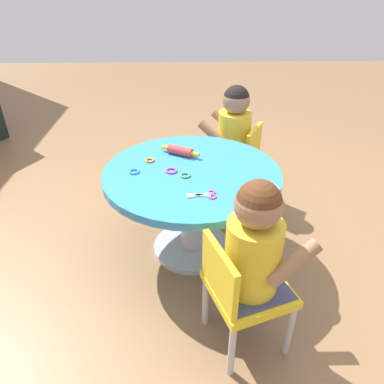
% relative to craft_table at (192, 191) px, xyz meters
% --- Properties ---
extents(ground_plane, '(10.00, 10.00, 0.00)m').
position_rel_craft_table_xyz_m(ground_plane, '(0.00, 0.00, -0.39)').
color(ground_plane, olive).
extents(craft_table, '(0.91, 0.91, 0.51)m').
position_rel_craft_table_xyz_m(craft_table, '(0.00, 0.00, 0.00)').
color(craft_table, silver).
rests_on(craft_table, ground).
extents(child_chair_left, '(0.38, 0.38, 0.54)m').
position_rel_craft_table_xyz_m(child_chair_left, '(-0.61, -0.18, -0.09)').
color(child_chair_left, '#B7B7BC').
rests_on(child_chair_left, ground).
extents(seated_child_left, '(0.37, 0.42, 0.51)m').
position_rel_craft_table_xyz_m(seated_child_left, '(-0.59, -0.22, 0.14)').
color(seated_child_left, '#3F4772').
rests_on(seated_child_left, ground).
extents(child_chair_right, '(0.40, 0.40, 0.54)m').
position_rel_craft_table_xyz_m(child_chair_right, '(0.55, -0.32, -0.09)').
color(child_chair_right, '#B7B7BC').
rests_on(child_chair_right, ground).
extents(seated_child_right, '(0.40, 0.43, 0.51)m').
position_rel_craft_table_xyz_m(seated_child_right, '(0.57, -0.28, 0.14)').
color(seated_child_right, '#3F4772').
rests_on(seated_child_right, ground).
extents(rolling_pin, '(0.13, 0.21, 0.05)m').
position_rel_craft_table_xyz_m(rolling_pin, '(0.18, 0.06, 0.14)').
color(rolling_pin, '#D83F3F').
rests_on(rolling_pin, craft_table).
extents(craft_scissors, '(0.08, 0.14, 0.01)m').
position_rel_craft_table_xyz_m(craft_scissors, '(-0.24, -0.06, 0.12)').
color(craft_scissors, silver).
rests_on(craft_scissors, craft_table).
extents(playdough_blob_0, '(0.13, 0.13, 0.02)m').
position_rel_craft_table_xyz_m(playdough_blob_0, '(-0.21, -0.33, 0.13)').
color(playdough_blob_0, pink).
rests_on(playdough_blob_0, craft_table).
extents(cookie_cutter_0, '(0.06, 0.06, 0.01)m').
position_rel_craft_table_xyz_m(cookie_cutter_0, '(-0.01, 0.29, 0.12)').
color(cookie_cutter_0, '#3F99D8').
rests_on(cookie_cutter_0, craft_table).
extents(cookie_cutter_1, '(0.06, 0.06, 0.01)m').
position_rel_craft_table_xyz_m(cookie_cutter_1, '(-0.01, 0.10, 0.12)').
color(cookie_cutter_1, '#D83FA5').
rests_on(cookie_cutter_1, craft_table).
extents(cookie_cutter_2, '(0.05, 0.05, 0.01)m').
position_rel_craft_table_xyz_m(cookie_cutter_2, '(0.11, 0.22, 0.12)').
color(cookie_cutter_2, orange).
rests_on(cookie_cutter_2, craft_table).
extents(cookie_cutter_3, '(0.05, 0.05, 0.01)m').
position_rel_craft_table_xyz_m(cookie_cutter_3, '(-0.06, 0.03, 0.12)').
color(cookie_cutter_3, '#4CB259').
rests_on(cookie_cutter_3, craft_table).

